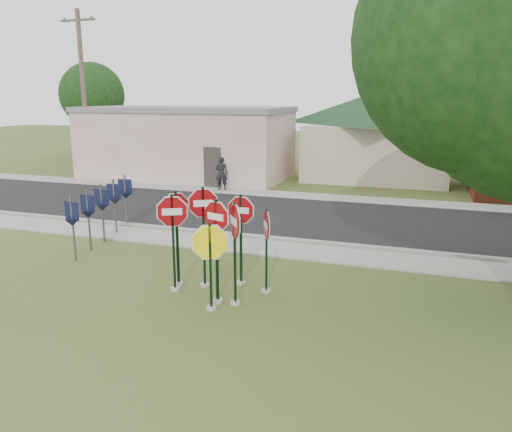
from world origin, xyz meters
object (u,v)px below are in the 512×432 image
(stop_sign_yellow, at_px, (210,255))
(pedestrian, at_px, (222,173))
(stop_sign_left, at_px, (173,229))
(utility_pole_near, at_px, (84,93))
(stop_sign_center, at_px, (217,238))

(stop_sign_yellow, xyz_separation_m, pedestrian, (-5.50, 13.74, -0.40))
(stop_sign_left, distance_m, utility_pole_near, 19.24)
(stop_sign_yellow, height_order, utility_pole_near, utility_pole_near)
(stop_sign_left, height_order, pedestrian, stop_sign_left)
(stop_sign_center, height_order, stop_sign_yellow, stop_sign_center)
(stop_sign_center, bearing_deg, pedestrian, 112.35)
(stop_sign_yellow, height_order, pedestrian, stop_sign_yellow)
(stop_sign_left, relative_size, pedestrian, 1.51)
(stop_sign_center, xyz_separation_m, stop_sign_yellow, (0.02, -0.42, -0.30))
(stop_sign_left, xyz_separation_m, pedestrian, (-4.14, 12.97, -0.70))
(stop_sign_center, relative_size, stop_sign_yellow, 1.19)
(stop_sign_left, bearing_deg, pedestrian, 107.72)
(stop_sign_yellow, bearing_deg, stop_sign_center, 92.76)
(utility_pole_near, height_order, pedestrian, utility_pole_near)
(utility_pole_near, xyz_separation_m, pedestrian, (8.81, -0.86, -4.04))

